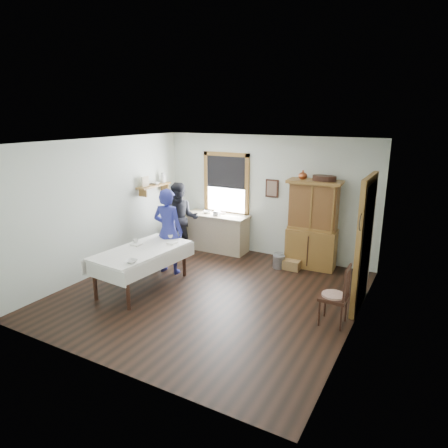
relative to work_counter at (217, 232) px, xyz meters
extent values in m
cube|color=black|center=(1.10, -2.17, -0.43)|extent=(5.00, 5.00, 0.01)
cube|color=silver|center=(1.10, -2.17, 2.26)|extent=(5.00, 5.00, 0.01)
cube|color=silver|center=(1.10, 0.33, 0.91)|extent=(5.00, 0.01, 2.70)
cube|color=silver|center=(1.10, -4.67, 0.91)|extent=(5.00, 0.01, 2.70)
cube|color=silver|center=(-1.40, -2.17, 0.91)|extent=(0.01, 5.00, 2.70)
cube|color=silver|center=(3.60, -2.17, 0.91)|extent=(0.01, 5.00, 2.70)
cube|color=white|center=(0.10, 0.32, 1.11)|extent=(1.00, 0.02, 1.30)
cube|color=olive|center=(0.10, 0.29, 1.81)|extent=(1.18, 0.06, 0.09)
cube|color=olive|center=(0.10, 0.29, 0.42)|extent=(1.18, 0.06, 0.09)
cube|color=olive|center=(-0.45, 0.29, 1.11)|extent=(0.09, 0.06, 1.48)
cube|color=olive|center=(0.64, 0.29, 1.11)|extent=(0.09, 0.06, 1.48)
cube|color=black|center=(0.10, 0.27, 1.39)|extent=(0.98, 0.03, 0.74)
cube|color=#4B3F35|center=(3.57, -1.32, 0.61)|extent=(0.03, 0.90, 2.10)
cube|color=olive|center=(3.54, -1.83, 0.61)|extent=(0.08, 0.12, 2.10)
cube|color=olive|center=(3.54, -0.81, 0.61)|extent=(0.08, 0.12, 2.10)
cube|color=olive|center=(3.54, -1.32, 1.72)|extent=(0.08, 1.14, 0.12)
cube|color=olive|center=(-1.27, -0.67, 1.11)|extent=(0.24, 1.00, 0.04)
cube|color=olive|center=(-1.27, -1.07, 1.01)|extent=(0.22, 0.03, 0.18)
cube|color=olive|center=(-1.27, -0.27, 1.01)|extent=(0.22, 0.03, 0.18)
cube|color=tan|center=(-1.27, -0.97, 1.24)|extent=(0.03, 0.22, 0.24)
cylinder|color=silver|center=(-1.27, -0.32, 1.24)|extent=(0.12, 0.12, 0.22)
cube|color=#351C12|center=(1.25, 0.29, 1.11)|extent=(0.30, 0.04, 0.40)
torus|color=black|center=(3.55, -1.87, 1.28)|extent=(0.01, 0.27, 0.27)
cube|color=tan|center=(0.00, 0.00, 0.00)|extent=(1.54, 0.60, 0.87)
cube|color=olive|center=(2.28, 0.01, 0.49)|extent=(1.12, 0.58, 1.85)
cube|color=white|center=(-0.15, -2.51, -0.06)|extent=(1.14, 1.95, 0.75)
cube|color=#351C12|center=(3.30, -2.15, 0.05)|extent=(0.45, 0.45, 0.97)
cube|color=gray|center=(1.72, -0.37, -0.30)|extent=(0.32, 0.32, 0.27)
cube|color=olive|center=(2.00, -0.33, -0.34)|extent=(0.35, 0.25, 0.20)
imported|color=navy|center=(-0.16, -1.66, 0.37)|extent=(0.63, 0.45, 1.61)
imported|color=black|center=(-0.56, -0.66, 0.34)|extent=(0.95, 0.89, 1.55)
imported|color=silver|center=(-0.07, -1.73, 0.36)|extent=(0.14, 0.14, 0.09)
imported|color=silver|center=(-0.44, -2.33, 0.36)|extent=(0.12, 0.12, 0.10)
imported|color=silver|center=(0.16, -3.12, 0.34)|extent=(0.22, 0.22, 0.05)
imported|color=#755D4E|center=(-0.04, 0.12, 0.45)|extent=(0.25, 0.27, 0.02)
imported|color=silver|center=(-0.25, 0.00, 0.47)|extent=(0.24, 0.24, 0.06)
imported|color=silver|center=(-1.27, -0.62, 1.16)|extent=(0.22, 0.22, 0.05)
camera|label=1|loc=(4.52, -7.84, 2.71)|focal=32.00mm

